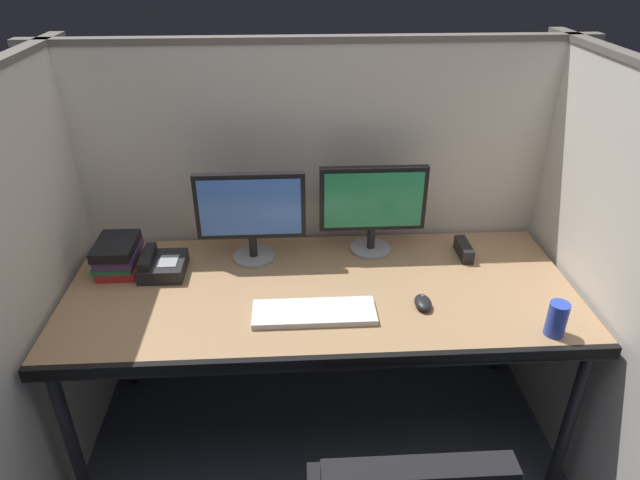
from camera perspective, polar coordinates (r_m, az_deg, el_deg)
cubicle_partition_rear at (r=2.45m, az=-0.52°, el=1.83°), size 2.21×0.06×1.57m
cubicle_partition_left at (r=2.17m, az=-27.12°, el=-5.67°), size 0.06×1.41×1.57m
cubicle_partition_right at (r=2.26m, az=26.37°, el=-4.05°), size 0.06×1.41×1.57m
desk at (r=2.11m, az=0.10°, el=-6.28°), size 1.90×0.80×0.74m
monitor_left at (r=2.19m, az=-7.14°, el=2.94°), size 0.43×0.17×0.37m
monitor_right at (r=2.24m, az=5.45°, el=3.71°), size 0.43×0.17×0.37m
keyboard_main at (r=1.95m, az=-0.61°, el=-7.48°), size 0.43×0.15×0.02m
computer_mouse at (r=2.02m, az=10.55°, el=-6.35°), size 0.06×0.10×0.04m
soda_can at (r=1.99m, az=23.19°, el=-7.49°), size 0.07×0.07×0.12m
book_stack at (r=2.31m, az=-20.04°, el=-1.48°), size 0.16×0.22×0.13m
red_stapler at (r=2.36m, az=14.58°, el=-0.96°), size 0.04×0.15×0.06m
desk_phone at (r=2.25m, az=-15.98°, el=-2.51°), size 0.17×0.19×0.09m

